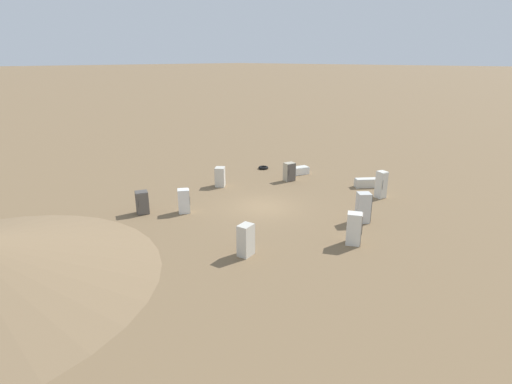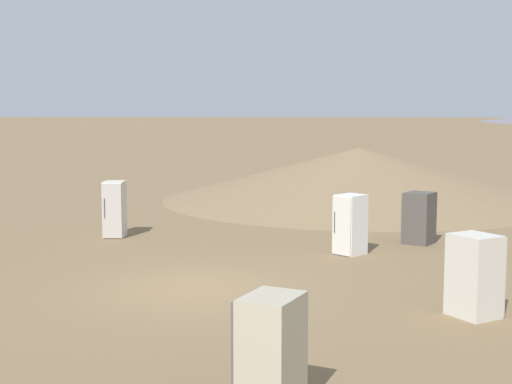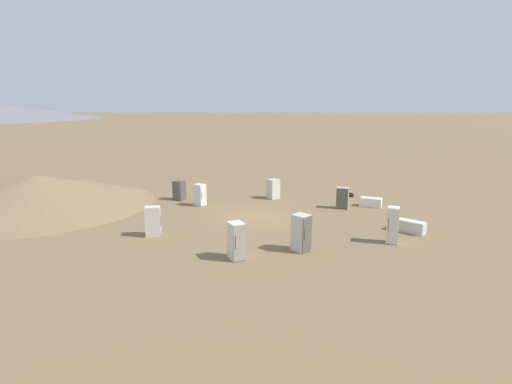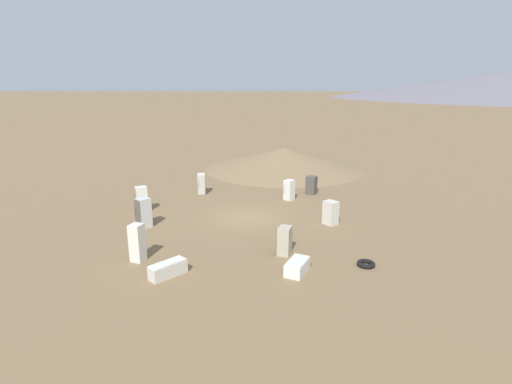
% 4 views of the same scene
% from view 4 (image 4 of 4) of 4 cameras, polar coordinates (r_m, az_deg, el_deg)
% --- Properties ---
extents(ground_plane, '(1000.00, 1000.00, 0.00)m').
position_cam_4_polar(ground_plane, '(25.88, -1.47, -3.58)').
color(ground_plane, brown).
extents(dirt_mound, '(16.07, 16.07, 2.14)m').
position_cam_4_polar(dirt_mound, '(40.67, 4.08, 4.83)').
color(dirt_mound, '#7F6647').
rests_on(dirt_mound, ground_plane).
extents(discarded_fridge_0, '(0.88, 0.95, 1.72)m').
position_cam_4_polar(discarded_fridge_0, '(27.82, -16.06, -1.00)').
color(discarded_fridge_0, silver).
rests_on(discarded_fridge_0, ground_plane).
extents(discarded_fridge_1, '(0.73, 0.77, 1.87)m').
position_cam_4_polar(discarded_fridge_1, '(20.15, -16.62, -6.96)').
color(discarded_fridge_1, silver).
rests_on(discarded_fridge_1, ground_plane).
extents(discarded_fridge_2, '(1.02, 1.01, 1.79)m').
position_cam_4_polar(discarded_fridge_2, '(24.73, -15.78, -2.88)').
color(discarded_fridge_2, silver).
rests_on(discarded_fridge_2, ground_plane).
extents(discarded_fridge_3, '(1.64, 1.28, 0.61)m').
position_cam_4_polar(discarded_fridge_3, '(18.50, 5.90, -10.55)').
color(discarded_fridge_3, white).
rests_on(discarded_fridge_3, ground_plane).
extents(discarded_fridge_4, '(0.87, 0.68, 1.61)m').
position_cam_4_polar(discarded_fridge_4, '(31.39, -7.80, 1.16)').
color(discarded_fridge_4, beige).
rests_on(discarded_fridge_4, ground_plane).
extents(discarded_fridge_5, '(1.69, 1.61, 0.66)m').
position_cam_4_polar(discarded_fridge_5, '(18.53, -12.46, -10.71)').
color(discarded_fridge_5, beige).
rests_on(discarded_fridge_5, ground_plane).
extents(discarded_fridge_6, '(0.94, 0.84, 1.44)m').
position_cam_4_polar(discarded_fridge_6, '(20.20, 4.07, -6.94)').
color(discarded_fridge_6, '#B2A88E').
rests_on(discarded_fridge_6, ground_plane).
extents(discarded_fridge_7, '(0.91, 0.89, 1.52)m').
position_cam_4_polar(discarded_fridge_7, '(29.52, 4.75, 0.27)').
color(discarded_fridge_7, white).
rests_on(discarded_fridge_7, ground_plane).
extents(discarded_fridge_8, '(0.97, 0.97, 1.41)m').
position_cam_4_polar(discarded_fridge_8, '(31.42, 7.91, 0.98)').
color(discarded_fridge_8, '#4C4742').
rests_on(discarded_fridge_8, ground_plane).
extents(discarded_fridge_9, '(1.04, 1.03, 1.45)m').
position_cam_4_polar(discarded_fridge_9, '(24.80, 10.63, -2.92)').
color(discarded_fridge_9, beige).
rests_on(discarded_fridge_9, ground_plane).
extents(scrap_tire, '(0.85, 0.85, 0.22)m').
position_cam_4_polar(scrap_tire, '(19.81, 15.44, -9.87)').
color(scrap_tire, black).
rests_on(scrap_tire, ground_plane).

